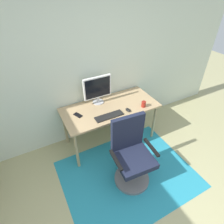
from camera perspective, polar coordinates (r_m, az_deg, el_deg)
The scene contains 9 objects.
wall_back at distance 2.88m, azimuth -11.45°, elevation 13.41°, with size 6.00×0.10×2.60m, color silver.
area_rug at distance 2.95m, azimuth 4.86°, elevation -18.32°, with size 1.86×1.45×0.01m, color teal.
desk at distance 2.99m, azimuth -0.55°, elevation 0.55°, with size 1.52×0.70×0.71m.
monitor at distance 2.93m, azimuth -4.44°, elevation 7.15°, with size 0.45×0.18×0.45m.
keyboard at distance 2.75m, azimuth -0.88°, elevation -1.24°, with size 0.43×0.13×0.02m, color black.
computer_mouse at distance 2.87m, azimuth 4.90°, elevation 0.64°, with size 0.06×0.10×0.03m, color black.
coffee_cup at distance 2.97m, azimuth 9.60°, elevation 2.37°, with size 0.07×0.07×0.09m, color maroon.
cell_phone at distance 2.82m, azimuth -10.34°, elevation -0.93°, with size 0.07×0.14×0.01m, color black.
office_chair at distance 2.59m, azimuth 5.90°, elevation -13.47°, with size 0.58×0.51×1.02m.
Camera 1 is at (-0.72, -0.36, 2.42)m, focal length 30.02 mm.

